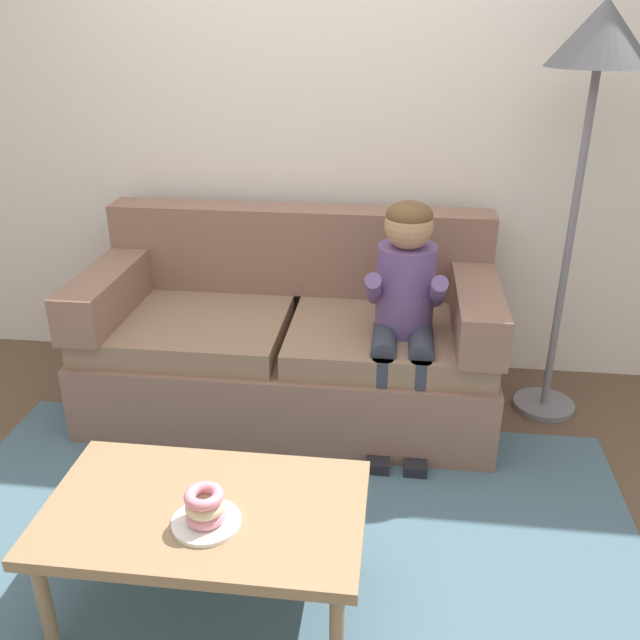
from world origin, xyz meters
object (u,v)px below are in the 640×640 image
Objects in this scene: donut at (206,515)px; toy_controller at (91,499)px; person_child at (405,302)px; floor_lamp at (598,65)px; coffee_table at (205,517)px; couch at (291,342)px.

donut is 0.93m from toy_controller.
person_child is 0.59× the size of floor_lamp.
floor_lamp reaches higher than donut.
toy_controller is at bearing -153.19° from floor_lamp.
coffee_table is at bearing 110.65° from donut.
floor_lamp is at bearing 50.98° from toy_controller.
coffee_table is at bearing -118.30° from person_child.
floor_lamp is at bearing 22.65° from person_child.
person_child reaches higher than donut.
toy_controller is at bearing 145.02° from coffee_table.
couch reaches higher than coffee_table.
person_child is at bearing 53.32° from toy_controller.
couch is 1.41m from donut.
couch reaches higher than toy_controller.
donut is (-0.57, -1.19, -0.22)m from person_child.
floor_lamp is at bearing 46.92° from coffee_table.
person_child is 4.87× the size of toy_controller.
donut is 2.31m from floor_lamp.
coffee_table is 0.11m from donut.
donut is at bearing -115.64° from person_child.
floor_lamp is at bearing 49.03° from donut.
couch is at bearing 159.13° from person_child.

